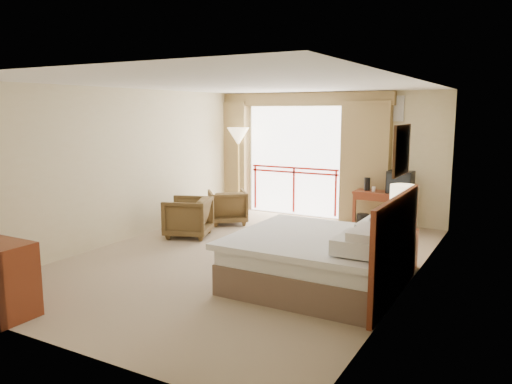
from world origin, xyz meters
The scene contains 28 objects.
floor centered at (0.00, 0.00, 0.00)m, with size 7.00×7.00×0.00m, color gray.
ceiling centered at (0.00, 0.00, 2.70)m, with size 7.00×7.00×0.00m, color white.
wall_back centered at (0.00, 3.50, 1.35)m, with size 5.00×5.00×0.00m, color beige.
wall_front centered at (0.00, -3.50, 1.35)m, with size 5.00×5.00×0.00m, color beige.
wall_left centered at (-2.50, 0.00, 1.35)m, with size 7.00×7.00×0.00m, color beige.
wall_right centered at (2.50, 0.00, 1.35)m, with size 7.00×7.00×0.00m, color beige.
balcony_door centered at (-0.80, 3.48, 1.20)m, with size 2.40×2.40×0.00m, color white.
balcony_railing centered at (-0.80, 3.46, 0.81)m, with size 2.09×0.03×1.02m.
curtain_left centered at (-2.45, 3.35, 1.25)m, with size 1.00×0.26×2.50m, color olive.
curtain_right centered at (0.85, 3.35, 1.25)m, with size 1.00×0.26×2.50m, color olive.
valance centered at (-0.80, 3.38, 2.55)m, with size 4.40×0.22×0.28m, color olive.
hvac_vent centered at (1.30, 3.47, 2.35)m, with size 0.50×0.04×0.50m, color silver.
bed centered at (1.50, -0.60, 0.38)m, with size 2.13×2.06×0.97m.
headboard centered at (2.46, -0.60, 0.65)m, with size 0.06×2.10×1.30m, color #5E2314.
framed_art centered at (2.47, -0.60, 1.85)m, with size 0.04×0.72×0.60m.
nightstand centered at (2.22, 0.64, 0.29)m, with size 0.41×0.48×0.58m, color #5E2314.
table_lamp centered at (2.22, 0.69, 1.08)m, with size 0.37×0.37×0.64m.
phone centered at (2.17, 0.49, 0.62)m, with size 0.19×0.15×0.08m, color black.
desk centered at (1.35, 3.08, 0.58)m, with size 1.14×0.55×0.74m.
tv centered at (1.65, 3.02, 0.95)m, with size 0.47×0.38×0.43m.
coffee_maker centered at (1.00, 3.03, 0.87)m, with size 0.12×0.12×0.26m, color black.
cup centered at (1.15, 2.98, 0.79)m, with size 0.07×0.07×0.10m, color white.
wastebasket centered at (0.99, 2.83, 0.15)m, with size 0.24×0.24×0.30m, color black.
armchair_far centered at (-1.60, 1.95, 0.00)m, with size 0.74×0.76×0.69m, color #4B381F.
armchair_near centered at (-1.65, 0.67, 0.00)m, with size 0.78×0.80×0.73m, color #4B381F.
side_table centered at (-1.99, 1.57, 0.37)m, with size 0.49×0.49×0.53m.
book centered at (-1.99, 1.57, 0.54)m, with size 0.15×0.20×0.02m, color white.
floor_lamp centered at (-2.00, 3.05, 1.66)m, with size 0.49×0.49×1.93m.
Camera 1 is at (3.84, -6.58, 2.31)m, focal length 35.00 mm.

